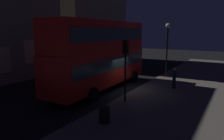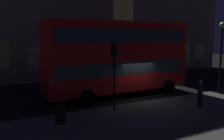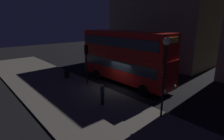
{
  "view_description": "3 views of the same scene",
  "coord_description": "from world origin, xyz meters",
  "px_view_note": "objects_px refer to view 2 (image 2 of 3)",
  "views": [
    {
      "loc": [
        -14.42,
        -7.77,
        4.61
      ],
      "look_at": [
        -2.15,
        -0.25,
        1.95
      ],
      "focal_mm": 33.55,
      "sensor_mm": 36.0,
      "label": 1
    },
    {
      "loc": [
        -9.03,
        -13.54,
        4.4
      ],
      "look_at": [
        -1.63,
        1.09,
        2.03
      ],
      "focal_mm": 38.07,
      "sensor_mm": 36.0,
      "label": 2
    },
    {
      "loc": [
        12.09,
        -11.25,
        6.28
      ],
      "look_at": [
        -1.73,
        0.68,
        1.38
      ],
      "focal_mm": 28.79,
      "sensor_mm": 36.0,
      "label": 3
    }
  ],
  "objects_px": {
    "street_lamp": "(222,42)",
    "double_decker_bus": "(118,55)",
    "pedestrian": "(200,93)",
    "litter_bin": "(60,115)",
    "traffic_light_near_kerb": "(114,61)"
  },
  "relations": [
    {
      "from": "street_lamp",
      "to": "double_decker_bus",
      "type": "bearing_deg",
      "value": 155.02
    },
    {
      "from": "pedestrian",
      "to": "litter_bin",
      "type": "height_order",
      "value": "pedestrian"
    },
    {
      "from": "street_lamp",
      "to": "litter_bin",
      "type": "height_order",
      "value": "street_lamp"
    },
    {
      "from": "double_decker_bus",
      "to": "pedestrian",
      "type": "bearing_deg",
      "value": -61.92
    },
    {
      "from": "litter_bin",
      "to": "pedestrian",
      "type": "bearing_deg",
      "value": -8.4
    },
    {
      "from": "litter_bin",
      "to": "street_lamp",
      "type": "bearing_deg",
      "value": 3.21
    },
    {
      "from": "street_lamp",
      "to": "traffic_light_near_kerb",
      "type": "bearing_deg",
      "value": -179.38
    },
    {
      "from": "traffic_light_near_kerb",
      "to": "litter_bin",
      "type": "bearing_deg",
      "value": -169.83
    },
    {
      "from": "street_lamp",
      "to": "litter_bin",
      "type": "xyz_separation_m",
      "value": [
        -12.22,
        -0.69,
        -3.41
      ]
    },
    {
      "from": "traffic_light_near_kerb",
      "to": "pedestrian",
      "type": "relative_size",
      "value": 2.37
    },
    {
      "from": "double_decker_bus",
      "to": "street_lamp",
      "type": "distance_m",
      "value": 7.62
    },
    {
      "from": "street_lamp",
      "to": "pedestrian",
      "type": "relative_size",
      "value": 3.16
    },
    {
      "from": "double_decker_bus",
      "to": "street_lamp",
      "type": "relative_size",
      "value": 2.08
    },
    {
      "from": "double_decker_bus",
      "to": "traffic_light_near_kerb",
      "type": "relative_size",
      "value": 2.76
    },
    {
      "from": "traffic_light_near_kerb",
      "to": "street_lamp",
      "type": "relative_size",
      "value": 0.75
    }
  ]
}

